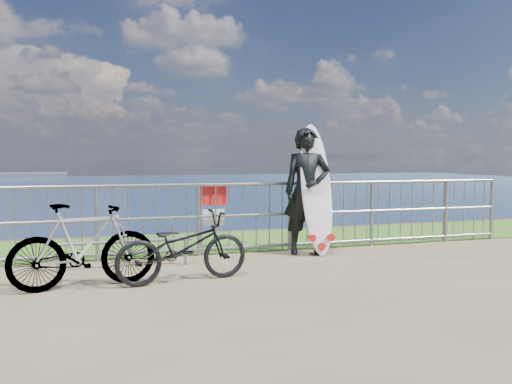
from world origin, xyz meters
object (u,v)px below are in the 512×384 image
object	(u,v)px
surfer	(307,191)
bicycle_near	(183,247)
bicycle_far	(84,246)
surfboard	(317,194)

from	to	relation	value
surfer	bicycle_near	xyz separation A→B (m)	(-2.14, -1.24, -0.56)
surfer	bicycle_far	world-z (taller)	surfer
surfer	bicycle_far	size ratio (longest dim) A/B	1.20
surfer	bicycle_far	xyz separation A→B (m)	(-3.28, -1.20, -0.49)
surfer	bicycle_near	size ratio (longest dim) A/B	1.21
surfboard	bicycle_far	bearing A→B (deg)	-161.94
surfer	surfboard	xyz separation A→B (m)	(0.13, -0.09, -0.04)
bicycle_near	bicycle_far	bearing A→B (deg)	79.68
surfboard	bicycle_near	size ratio (longest dim) A/B	1.26
bicycle_far	surfboard	bearing A→B (deg)	-81.51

